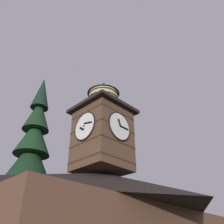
{
  "coord_description": "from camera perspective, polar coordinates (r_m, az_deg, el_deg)",
  "views": [
    {
      "loc": [
        12.14,
        10.2,
        1.43
      ],
      "look_at": [
        0.41,
        -1.32,
        11.07
      ],
      "focal_mm": 39.71,
      "sensor_mm": 36.0,
      "label": 1
    }
  ],
  "objects": [
    {
      "name": "building_main",
      "position": [
        16.74,
        -2.28,
        -24.09
      ],
      "size": [
        16.3,
        10.31,
        6.36
      ],
      "color": "brown",
      "rests_on": "ground_plane"
    },
    {
      "name": "clock_tower",
      "position": [
        18.4,
        -2.17,
        -3.87
      ],
      "size": [
        4.02,
        4.02,
        7.54
      ],
      "color": "brown",
      "rests_on": "building_main"
    },
    {
      "name": "pine_tree_behind",
      "position": [
        21.12,
        -18.93,
        -13.96
      ],
      "size": [
        4.98,
        4.98,
        16.52
      ],
      "color": "#473323",
      "rests_on": "ground_plane"
    },
    {
      "name": "moon",
      "position": [
        64.26,
        -19.49,
        -20.69
      ],
      "size": [
        2.23,
        2.23,
        2.23
      ],
      "color": "silver"
    }
  ]
}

